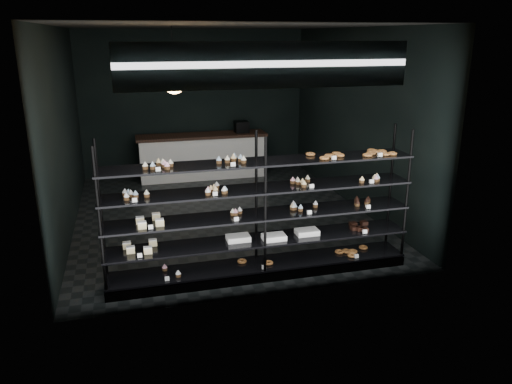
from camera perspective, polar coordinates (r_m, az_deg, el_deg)
room at (r=8.55m, az=-4.17°, el=7.59°), size 5.01×6.01×3.20m
display_shelf at (r=6.51m, az=0.34°, el=-4.45°), size 4.00×0.50×1.91m
signage at (r=5.58m, az=1.45°, el=14.28°), size 3.30×0.05×0.50m
pendant_lamp at (r=7.00m, az=-9.36°, el=12.26°), size 0.31×0.31×0.88m
service_counter at (r=11.20m, az=-6.08°, el=4.17°), size 2.85×0.65×1.23m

